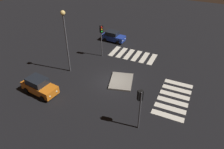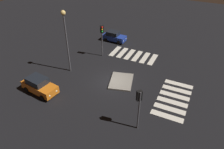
% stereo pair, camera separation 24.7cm
% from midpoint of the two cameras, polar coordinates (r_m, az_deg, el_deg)
% --- Properties ---
extents(ground_plane, '(80.00, 80.00, 0.00)m').
position_cam_midpoint_polar(ground_plane, '(25.66, -0.28, -1.85)').
color(ground_plane, black).
extents(traffic_island, '(3.98, 3.38, 0.18)m').
position_cam_midpoint_polar(traffic_island, '(25.56, 2.19, -1.79)').
color(traffic_island, gray).
rests_on(traffic_island, ground).
extents(car_orange, '(2.39, 4.33, 1.81)m').
position_cam_midpoint_polar(car_orange, '(24.82, -18.99, -2.88)').
color(car_orange, orange).
rests_on(car_orange, ground).
extents(car_blue, '(1.90, 3.80, 1.63)m').
position_cam_midpoint_polar(car_blue, '(34.94, 0.12, 10.04)').
color(car_blue, '#1E389E').
rests_on(car_blue, ground).
extents(traffic_light_north, '(0.53, 0.54, 4.60)m').
position_cam_midpoint_polar(traffic_light_north, '(29.31, -3.07, 10.81)').
color(traffic_light_north, '#47474C').
rests_on(traffic_light_north, ground).
extents(traffic_light_south, '(0.53, 0.54, 4.17)m').
position_cam_midpoint_polar(traffic_light_south, '(18.30, 7.01, -6.83)').
color(traffic_light_south, '#47474C').
rests_on(traffic_light_south, ground).
extents(street_lamp, '(0.56, 0.56, 7.80)m').
position_cam_midpoint_polar(street_lamp, '(25.64, -12.55, 10.92)').
color(street_lamp, '#47474C').
rests_on(street_lamp, ground).
extents(crosswalk_near, '(6.45, 3.20, 0.02)m').
position_cam_midpoint_polar(crosswalk_near, '(24.13, 15.68, -6.06)').
color(crosswalk_near, silver).
rests_on(crosswalk_near, ground).
extents(crosswalk_side, '(3.20, 6.45, 0.02)m').
position_cam_midpoint_polar(crosswalk_side, '(31.23, 5.30, 5.15)').
color(crosswalk_side, silver).
rests_on(crosswalk_side, ground).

